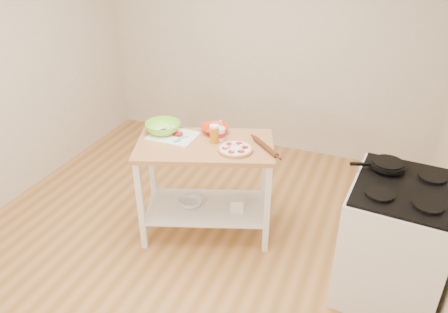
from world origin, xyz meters
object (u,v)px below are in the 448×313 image
knife (166,130)px  green_bowl (163,128)px  rolling_pin (265,147)px  prep_island (205,170)px  orange_bowl (215,129)px  gas_stove (394,239)px  cutting_board (173,135)px  shelf_bin (237,204)px  yogurt_tub (220,134)px  pizza (235,149)px  spatula (180,139)px  skillet (387,165)px  beer_pint (214,134)px  shelf_glass_bowl (191,202)px

knife → green_bowl: green_bowl is taller
rolling_pin → prep_island: bearing=-168.5°
knife → orange_bowl: (0.41, 0.15, 0.01)m
gas_stove → cutting_board: bearing=179.6°
shelf_bin → yogurt_tub: bearing=162.6°
pizza → rolling_pin: size_ratio=0.81×
spatula → yogurt_tub: 0.34m
cutting_board → spatula: 0.11m
yogurt_tub → shelf_bin: bearing=-17.4°
skillet → rolling_pin: bearing=158.4°
orange_bowl → rolling_pin: size_ratio=0.65×
knife → beer_pint: 0.49m
green_bowl → cutting_board: bearing=-15.5°
shelf_glass_bowl → beer_pint: bearing=24.3°
gas_stove → shelf_bin: bearing=176.1°
spatula → beer_pint: size_ratio=0.97×
prep_island → rolling_pin: size_ratio=3.64×
prep_island → shelf_glass_bowl: bearing=-166.7°
pizza → orange_bowl: size_ratio=1.25×
beer_pint → green_bowl: bearing=179.7°
knife → shelf_glass_bowl: size_ratio=1.02×
knife → green_bowl: 0.04m
pizza → shelf_glass_bowl: (-0.42, -0.01, -0.62)m
gas_stove → orange_bowl: bearing=171.3°
knife → orange_bowl: size_ratio=0.95×
pizza → shelf_glass_bowl: size_ratio=1.34×
skillet → green_bowl: green_bowl is taller
beer_pint → rolling_pin: bearing=5.6°
green_bowl → gas_stove: bearing=-5.7°
prep_island → beer_pint: (0.06, 0.06, 0.33)m
knife → green_bowl: (-0.01, -0.03, 0.03)m
skillet → knife: size_ratio=1.79×
shelf_bin → orange_bowl: bearing=147.5°
prep_island → shelf_glass_bowl: (-0.14, -0.03, -0.35)m
skillet → knife: bearing=159.9°
knife → yogurt_tub: size_ratio=1.12×
orange_bowl → knife: bearing=-159.7°
green_bowl → yogurt_tub: yogurt_tub is taller
beer_pint → rolling_pin: size_ratio=0.44×
prep_island → gas_stove: 1.60m
yogurt_tub → beer_pint: bearing=-114.4°
rolling_pin → cutting_board: bearing=-175.0°
yogurt_tub → shelf_bin: 0.67m
yogurt_tub → shelf_glass_bowl: yogurt_tub is taller
orange_bowl → shelf_glass_bowl: 0.70m
beer_pint → yogurt_tub: yogurt_tub is taller
orange_bowl → shelf_glass_bowl: (-0.13, -0.28, -0.63)m
shelf_glass_bowl → green_bowl: bearing=161.8°
pizza → spatula: size_ratio=1.91×
cutting_board → orange_bowl: (0.30, 0.21, 0.02)m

